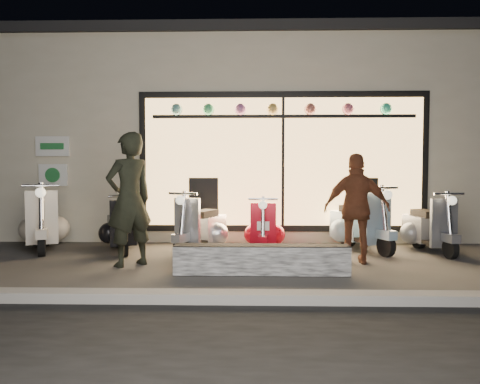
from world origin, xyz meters
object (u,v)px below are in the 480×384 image
object	(u,v)px
man	(129,199)
woman	(357,209)
graffiti_barrier	(261,260)
scooter_silver	(203,228)
scooter_red	(264,230)

from	to	relation	value
man	woman	bearing A→B (deg)	142.13
graffiti_barrier	scooter_silver	bearing A→B (deg)	119.44
scooter_silver	man	size ratio (longest dim) A/B	0.71
scooter_silver	man	bearing A→B (deg)	-105.33
graffiti_barrier	woman	bearing A→B (deg)	28.04
scooter_red	woman	size ratio (longest dim) A/B	0.78
graffiti_barrier	scooter_red	world-z (taller)	scooter_red
scooter_red	graffiti_barrier	bearing A→B (deg)	-89.28
man	woman	xyz separation A→B (m)	(3.37, 0.27, -0.15)
scooter_silver	woman	world-z (taller)	woman
graffiti_barrier	scooter_silver	world-z (taller)	scooter_silver
man	woman	distance (m)	3.38
scooter_red	man	distance (m)	2.44
graffiti_barrier	woman	world-z (taller)	woman
graffiti_barrier	man	xyz separation A→B (m)	(-1.92, 0.51, 0.78)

